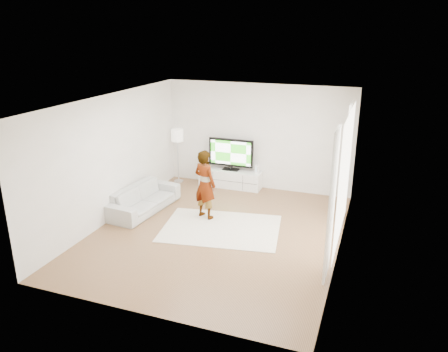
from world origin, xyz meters
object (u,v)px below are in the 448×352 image
(rug, at_px, (221,228))
(player, at_px, (205,184))
(sofa, at_px, (144,199))
(television, at_px, (231,153))
(media_console, at_px, (231,178))
(floor_lamp, at_px, (177,138))

(rug, height_order, player, player)
(rug, relative_size, sofa, 1.23)
(rug, bearing_deg, television, 104.62)
(media_console, height_order, television, television)
(sofa, bearing_deg, rug, -93.25)
(floor_lamp, bearing_deg, media_console, 3.40)
(television, height_order, floor_lamp, floor_lamp)
(television, distance_m, rug, 2.83)
(television, bearing_deg, floor_lamp, -175.56)
(rug, distance_m, player, 1.06)
(floor_lamp, bearing_deg, player, -50.83)
(media_console, height_order, floor_lamp, floor_lamp)
(rug, bearing_deg, sofa, 171.33)
(media_console, relative_size, floor_lamp, 1.12)
(sofa, xyz_separation_m, floor_lamp, (-0.14, 2.16, 0.98))
(player, bearing_deg, floor_lamp, -30.30)
(media_console, xyz_separation_m, sofa, (-1.39, -2.25, 0.06))
(media_console, xyz_separation_m, television, (-0.00, 0.03, 0.70))
(television, bearing_deg, sofa, -121.39)
(floor_lamp, bearing_deg, rug, -48.30)
(media_console, bearing_deg, floor_lamp, -176.60)
(sofa, relative_size, floor_lamp, 1.35)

